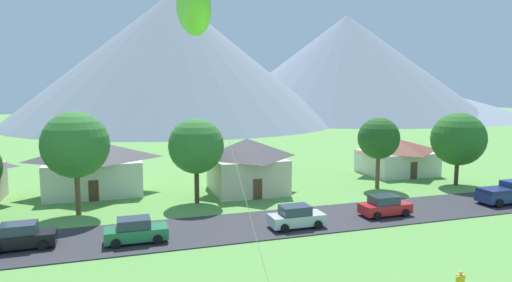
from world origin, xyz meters
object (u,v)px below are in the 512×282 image
(tree_near_right, at_px, (75,145))
(kite_flyer_with_kite, at_px, (196,13))
(parked_car_silver_mid_west, at_px, (296,217))
(pickup_truck_navy_west_side, at_px, (506,193))
(house_left_center, at_px, (247,164))
(parked_car_black_west_end, at_px, (21,236))
(parked_car_red_east_end, at_px, (385,206))
(house_right_center, at_px, (397,156))
(tree_far_right, at_px, (379,138))
(house_rightmost, at_px, (95,166))
(parked_car_green_mid_east, at_px, (136,231))
(tree_right_of_center, at_px, (458,139))
(tree_center, at_px, (196,146))

(tree_near_right, relative_size, kite_flyer_with_kite, 0.60)
(parked_car_silver_mid_west, distance_m, pickup_truck_navy_west_side, 21.14)
(house_left_center, height_order, pickup_truck_navy_west_side, house_left_center)
(parked_car_black_west_end, xyz_separation_m, parked_car_red_east_end, (27.24, -0.82, 0.00))
(house_right_center, distance_m, pickup_truck_navy_west_side, 15.55)
(parked_car_red_east_end, height_order, kite_flyer_with_kite, kite_flyer_with_kite)
(tree_far_right, xyz_separation_m, parked_car_black_west_end, (-32.54, -8.37, -4.47))
(pickup_truck_navy_west_side, bearing_deg, house_right_center, 92.97)
(parked_car_black_west_end, bearing_deg, kite_flyer_with_kite, -58.60)
(house_left_center, distance_m, parked_car_silver_mid_west, 12.80)
(parked_car_black_west_end, bearing_deg, house_rightmost, 75.39)
(tree_near_right, distance_m, parked_car_green_mid_east, 10.80)
(tree_near_right, xyz_separation_m, tree_far_right, (29.55, 0.94, -0.59))
(tree_far_right, bearing_deg, kite_flyer_with_kite, -135.03)
(house_rightmost, relative_size, parked_car_red_east_end, 2.32)
(house_right_center, xyz_separation_m, tree_right_of_center, (2.25, -7.65, 2.84))
(house_right_center, relative_size, parked_car_green_mid_east, 2.05)
(house_rightmost, distance_m, parked_car_black_west_end, 16.02)
(parked_car_green_mid_east, bearing_deg, house_left_center, 46.54)
(tree_center, relative_size, kite_flyer_with_kite, 0.55)
(parked_car_black_west_end, bearing_deg, tree_near_right, 68.12)
(parked_car_black_west_end, xyz_separation_m, kite_flyer_with_kite, (9.15, -14.99, 12.40))
(tree_near_right, relative_size, parked_car_black_west_end, 2.05)
(pickup_truck_navy_west_side, bearing_deg, tree_center, 161.38)
(tree_center, relative_size, tree_far_right, 1.04)
(house_left_center, distance_m, pickup_truck_navy_west_side, 24.50)
(tree_right_of_center, distance_m, parked_car_black_west_end, 42.39)
(house_left_center, relative_size, tree_right_of_center, 0.95)
(parked_car_red_east_end, distance_m, pickup_truck_navy_west_side, 12.92)
(house_rightmost, bearing_deg, parked_car_red_east_end, -34.93)
(tree_right_of_center, relative_size, pickup_truck_navy_west_side, 1.53)
(house_left_center, height_order, house_right_center, house_left_center)
(tree_near_right, distance_m, kite_flyer_with_kite, 24.38)
(parked_car_silver_mid_west, xyz_separation_m, parked_car_green_mid_east, (-11.76, 0.36, 0.00))
(parked_car_silver_mid_west, relative_size, parked_car_red_east_end, 1.00)
(tree_near_right, distance_m, pickup_truck_navy_west_side, 38.39)
(parked_car_black_west_end, relative_size, parked_car_silver_mid_west, 1.01)
(parked_car_green_mid_east, height_order, parked_car_red_east_end, same)
(pickup_truck_navy_west_side, bearing_deg, parked_car_silver_mid_west, -178.40)
(parked_car_black_west_end, bearing_deg, tree_far_right, 14.42)
(house_left_center, xyz_separation_m, parked_car_silver_mid_west, (0.12, -12.64, -1.98))
(house_left_center, bearing_deg, kite_flyer_with_kite, -110.43)
(house_right_center, distance_m, tree_near_right, 37.25)
(parked_car_silver_mid_west, bearing_deg, kite_flyer_with_kite, -126.09)
(tree_right_of_center, bearing_deg, house_left_center, 169.46)
(tree_near_right, height_order, kite_flyer_with_kite, kite_flyer_with_kite)
(parked_car_silver_mid_west, height_order, pickup_truck_navy_west_side, pickup_truck_navy_west_side)
(parked_car_green_mid_east, distance_m, kite_flyer_with_kite, 18.72)
(tree_right_of_center, distance_m, parked_car_silver_mid_west, 24.47)
(tree_center, bearing_deg, parked_car_silver_mid_west, -58.83)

